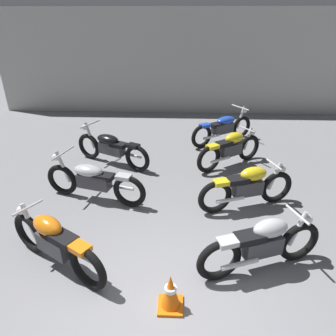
{
  "coord_description": "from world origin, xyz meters",
  "views": [
    {
      "loc": [
        0.24,
        -2.44,
        3.35
      ],
      "look_at": [
        0.0,
        3.06,
        0.55
      ],
      "focal_mm": 32.33,
      "sensor_mm": 36.0,
      "label": 1
    }
  ],
  "objects_px": {
    "motorcycle_left_row_2": "(111,148)",
    "motorcycle_right_row_2": "(230,148)",
    "motorcycle_right_row_1": "(248,186)",
    "traffic_cone": "(170,292)",
    "motorcycle_left_row_1": "(93,180)",
    "motorcycle_right_row_0": "(262,244)",
    "motorcycle_left_row_0": "(55,242)",
    "motorcycle_right_row_3": "(223,128)"
  },
  "relations": [
    {
      "from": "motorcycle_left_row_2",
      "to": "motorcycle_right_row_1",
      "type": "distance_m",
      "value": 3.45
    },
    {
      "from": "traffic_cone",
      "to": "motorcycle_left_row_1",
      "type": "bearing_deg",
      "value": 123.18
    },
    {
      "from": "motorcycle_left_row_1",
      "to": "motorcycle_right_row_2",
      "type": "xyz_separation_m",
      "value": [
        2.9,
        1.68,
        0.01
      ]
    },
    {
      "from": "motorcycle_right_row_3",
      "to": "traffic_cone",
      "type": "bearing_deg",
      "value": -102.97
    },
    {
      "from": "motorcycle_right_row_0",
      "to": "motorcycle_right_row_2",
      "type": "relative_size",
      "value": 1.12
    },
    {
      "from": "motorcycle_left_row_1",
      "to": "motorcycle_left_row_2",
      "type": "distance_m",
      "value": 1.63
    },
    {
      "from": "motorcycle_right_row_1",
      "to": "traffic_cone",
      "type": "height_order",
      "value": "motorcycle_right_row_1"
    },
    {
      "from": "motorcycle_right_row_0",
      "to": "motorcycle_right_row_1",
      "type": "xyz_separation_m",
      "value": [
        0.1,
        1.6,
        0.0
      ]
    },
    {
      "from": "motorcycle_left_row_0",
      "to": "motorcycle_left_row_2",
      "type": "xyz_separation_m",
      "value": [
        0.08,
        3.45,
        -0.01
      ]
    },
    {
      "from": "motorcycle_left_row_2",
      "to": "motorcycle_right_row_3",
      "type": "bearing_deg",
      "value": 28.8
    },
    {
      "from": "motorcycle_left_row_1",
      "to": "motorcycle_right_row_2",
      "type": "relative_size",
      "value": 1.26
    },
    {
      "from": "motorcycle_right_row_3",
      "to": "traffic_cone",
      "type": "height_order",
      "value": "motorcycle_right_row_3"
    },
    {
      "from": "motorcycle_left_row_0",
      "to": "motorcycle_right_row_3",
      "type": "height_order",
      "value": "motorcycle_right_row_3"
    },
    {
      "from": "motorcycle_right_row_0",
      "to": "motorcycle_right_row_2",
      "type": "xyz_separation_m",
      "value": [
        0.03,
        3.41,
        0.0
      ]
    },
    {
      "from": "motorcycle_left_row_2",
      "to": "motorcycle_left_row_0",
      "type": "bearing_deg",
      "value": -91.35
    },
    {
      "from": "motorcycle_left_row_1",
      "to": "motorcycle_left_row_0",
      "type": "bearing_deg",
      "value": -92.32
    },
    {
      "from": "motorcycle_right_row_1",
      "to": "traffic_cone",
      "type": "xyz_separation_m",
      "value": [
        -1.37,
        -2.32,
        -0.2
      ]
    },
    {
      "from": "motorcycle_right_row_1",
      "to": "motorcycle_right_row_0",
      "type": "bearing_deg",
      "value": -93.54
    },
    {
      "from": "motorcycle_left_row_2",
      "to": "motorcycle_right_row_3",
      "type": "distance_m",
      "value": 3.31
    },
    {
      "from": "motorcycle_left_row_0",
      "to": "motorcycle_right_row_3",
      "type": "xyz_separation_m",
      "value": [
        2.98,
        5.04,
        -0.01
      ]
    },
    {
      "from": "motorcycle_left_row_1",
      "to": "motorcycle_right_row_3",
      "type": "bearing_deg",
      "value": 47.92
    },
    {
      "from": "motorcycle_left_row_2",
      "to": "motorcycle_right_row_3",
      "type": "height_order",
      "value": "same"
    },
    {
      "from": "motorcycle_right_row_0",
      "to": "motorcycle_right_row_3",
      "type": "xyz_separation_m",
      "value": [
        0.03,
        4.95,
        -0.01
      ]
    },
    {
      "from": "motorcycle_left_row_0",
      "to": "traffic_cone",
      "type": "relative_size",
      "value": 3.21
    },
    {
      "from": "motorcycle_left_row_0",
      "to": "motorcycle_left_row_1",
      "type": "bearing_deg",
      "value": 87.68
    },
    {
      "from": "motorcycle_right_row_0",
      "to": "traffic_cone",
      "type": "distance_m",
      "value": 1.48
    },
    {
      "from": "motorcycle_left_row_2",
      "to": "motorcycle_right_row_2",
      "type": "distance_m",
      "value": 2.9
    },
    {
      "from": "motorcycle_right_row_1",
      "to": "motorcycle_right_row_2",
      "type": "distance_m",
      "value": 1.81
    },
    {
      "from": "motorcycle_left_row_1",
      "to": "motorcycle_right_row_3",
      "type": "xyz_separation_m",
      "value": [
        2.91,
        3.22,
        0.0
      ]
    },
    {
      "from": "motorcycle_right_row_2",
      "to": "motorcycle_right_row_3",
      "type": "xyz_separation_m",
      "value": [
        0.0,
        1.54,
        -0.01
      ]
    },
    {
      "from": "motorcycle_left_row_0",
      "to": "motorcycle_right_row_1",
      "type": "bearing_deg",
      "value": 29.07
    },
    {
      "from": "motorcycle_right_row_0",
      "to": "traffic_cone",
      "type": "height_order",
      "value": "motorcycle_right_row_0"
    },
    {
      "from": "traffic_cone",
      "to": "motorcycle_left_row_0",
      "type": "bearing_deg",
      "value": 159.45
    },
    {
      "from": "motorcycle_right_row_1",
      "to": "traffic_cone",
      "type": "relative_size",
      "value": 3.52
    },
    {
      "from": "motorcycle_left_row_0",
      "to": "motorcycle_right_row_0",
      "type": "bearing_deg",
      "value": 1.76
    },
    {
      "from": "motorcycle_right_row_0",
      "to": "motorcycle_right_row_3",
      "type": "relative_size",
      "value": 1.02
    },
    {
      "from": "motorcycle_left_row_1",
      "to": "motorcycle_left_row_2",
      "type": "height_order",
      "value": "same"
    },
    {
      "from": "motorcycle_left_row_1",
      "to": "traffic_cone",
      "type": "relative_size",
      "value": 3.93
    },
    {
      "from": "motorcycle_right_row_0",
      "to": "traffic_cone",
      "type": "bearing_deg",
      "value": -150.56
    },
    {
      "from": "motorcycle_right_row_3",
      "to": "traffic_cone",
      "type": "distance_m",
      "value": 5.82
    },
    {
      "from": "motorcycle_right_row_3",
      "to": "traffic_cone",
      "type": "relative_size",
      "value": 3.44
    },
    {
      "from": "motorcycle_left_row_2",
      "to": "traffic_cone",
      "type": "bearing_deg",
      "value": -68.63
    }
  ]
}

